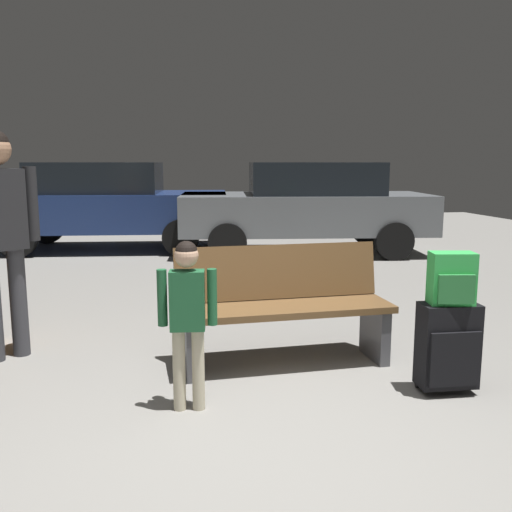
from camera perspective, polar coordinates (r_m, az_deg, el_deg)
ground_plane at (r=6.79m, az=-6.37°, el=-3.84°), size 18.00×18.00×0.10m
bench at (r=4.25m, az=2.78°, el=-5.12°), size 1.62×0.58×0.89m
suitcase at (r=3.95m, az=18.96°, el=-8.64°), size 0.39×0.25×0.60m
backpack_bright at (r=3.83m, az=19.31°, el=-2.23°), size 0.30×0.23×0.34m
child at (r=3.42m, az=-7.01°, el=-5.22°), size 0.36×0.22×1.06m
parked_car_near at (r=9.45m, az=5.21°, el=5.19°), size 4.30×2.25×1.51m
parked_car_far at (r=10.14m, az=-15.06°, el=5.20°), size 4.27×2.18×1.51m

